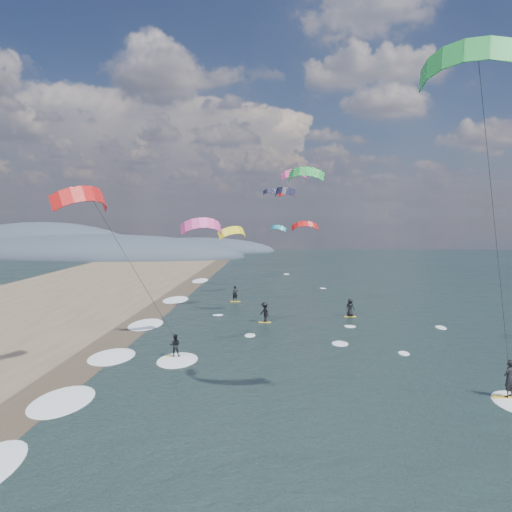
{
  "coord_description": "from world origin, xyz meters",
  "views": [
    {
      "loc": [
        0.79,
        -21.75,
        9.54
      ],
      "look_at": [
        -1.0,
        12.0,
        7.0
      ],
      "focal_mm": 40.0,
      "sensor_mm": 36.0,
      "label": 1
    }
  ],
  "objects": [
    {
      "name": "shoreline_surf",
      "position": [
        -10.8,
        14.75,
        0.0
      ],
      "size": [
        2.4,
        79.4,
        0.11
      ],
      "color": "white",
      "rests_on": "ground"
    },
    {
      "name": "kitesurfer_near_b",
      "position": [
        -8.81,
        11.0,
        7.13
      ],
      "size": [
        6.7,
        9.05,
        11.83
      ],
      "color": "yellow",
      "rests_on": "ground"
    },
    {
      "name": "kitesurfer_near_a",
      "position": [
        9.04,
        2.67,
        13.29
      ],
      "size": [
        8.2,
        9.15,
        16.93
      ],
      "color": "yellow",
      "rests_on": "ground"
    },
    {
      "name": "coastal_hills",
      "position": [
        -44.84,
        107.86,
        0.0
      ],
      "size": [
        80.0,
        41.0,
        15.0
      ],
      "color": "#3D4756",
      "rests_on": "ground"
    },
    {
      "name": "wet_sand_strip",
      "position": [
        -12.0,
        10.0,
        0.0
      ],
      "size": [
        3.0,
        240.0,
        0.0
      ],
      "primitive_type": "cube",
      "color": "#382D23",
      "rests_on": "ground"
    },
    {
      "name": "bg_kite_field",
      "position": [
        -0.06,
        53.98,
        10.78
      ],
      "size": [
        12.26,
        68.77,
        8.25
      ],
      "color": "#D83F8C",
      "rests_on": "ground"
    },
    {
      "name": "far_kitesurfers",
      "position": [
        0.53,
        30.49,
        0.88
      ],
      "size": [
        12.53,
        12.58,
        1.79
      ],
      "color": "yellow",
      "rests_on": "ground"
    },
    {
      "name": "ground",
      "position": [
        0.0,
        0.0,
        0.0
      ],
      "size": [
        260.0,
        260.0,
        0.0
      ],
      "primitive_type": "plane",
      "color": "black",
      "rests_on": "ground"
    }
  ]
}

